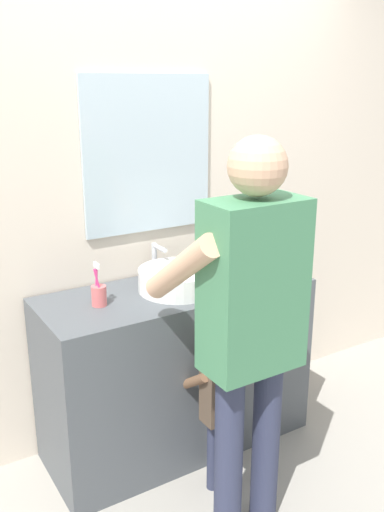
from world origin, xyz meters
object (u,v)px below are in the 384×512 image
Objects in this scene: toothbrush_cup at (99,294)px; child_toddler at (221,397)px; soap_bottle at (232,263)px; adult_parent at (250,311)px.

child_toddler is at bearing -44.35° from toothbrush_cup.
toothbrush_cup is 0.76m from soap_bottle.
toothbrush_cup is 0.12× the size of adult_parent.
soap_bottle is 0.21× the size of child_toddler.
adult_parent reaches higher than child_toddler.
adult_parent is at bearing -61.64° from toothbrush_cup.
toothbrush_cup is 0.76m from adult_parent.
child_toddler is at bearing -130.15° from soap_bottle.
soap_bottle is 0.80m from adult_parent.
adult_parent is (-0.41, -0.68, 0.07)m from soap_bottle.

